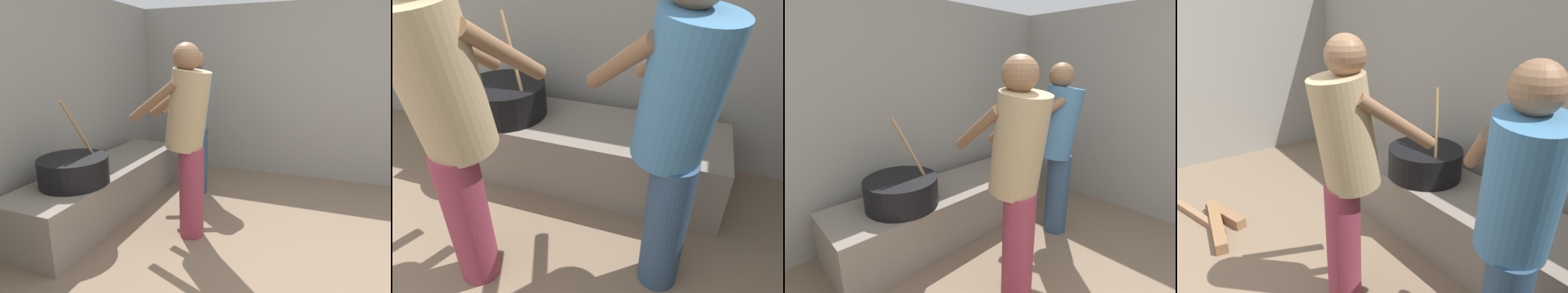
% 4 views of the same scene
% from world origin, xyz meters
% --- Properties ---
extents(block_enclosure_rear, '(4.84, 0.20, 2.07)m').
position_xyz_m(block_enclosure_rear, '(0.00, 2.56, 1.04)').
color(block_enclosure_rear, gray).
rests_on(block_enclosure_rear, ground_plane).
extents(hearth_ledge, '(2.06, 0.60, 0.45)m').
position_xyz_m(hearth_ledge, '(0.57, 2.04, 0.22)').
color(hearth_ledge, slate).
rests_on(hearth_ledge, ground_plane).
extents(cooking_pot_main, '(0.55, 0.55, 0.67)m').
position_xyz_m(cooking_pot_main, '(0.10, 2.00, 0.56)').
color(cooking_pot_main, black).
rests_on(cooking_pot_main, hearth_ledge).
extents(cook_in_tan_shirt, '(0.42, 0.69, 1.56)m').
position_xyz_m(cook_in_tan_shirt, '(0.41, 1.13, 0.89)').
color(cook_in_tan_shirt, '#8C3347').
rests_on(cook_in_tan_shirt, ground_plane).
extents(cook_in_blue_shirt, '(0.69, 0.67, 1.52)m').
position_xyz_m(cook_in_blue_shirt, '(1.27, 1.39, 0.86)').
color(cook_in_blue_shirt, navy).
rests_on(cook_in_blue_shirt, ground_plane).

